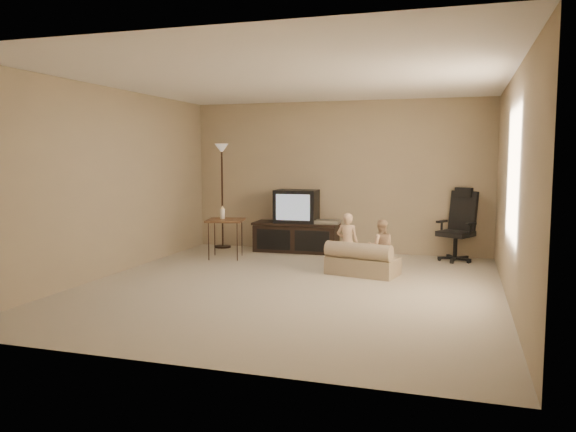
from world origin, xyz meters
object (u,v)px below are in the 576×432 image
at_px(office_chair, 458,235).
at_px(toddler_left, 347,243).
at_px(tv_stand, 297,226).
at_px(child_sofa, 361,262).
at_px(toddler_right, 381,247).
at_px(side_table, 225,220).
at_px(floor_lamp, 222,172).

relative_size(office_chair, toddler_left, 1.36).
height_order(tv_stand, office_chair, office_chair).
relative_size(tv_stand, office_chair, 1.31).
height_order(child_sofa, toddler_left, toddler_left).
bearing_deg(child_sofa, toddler_left, 163.56).
bearing_deg(toddler_right, side_table, -21.46).
distance_m(side_table, toddler_left, 2.12).
distance_m(tv_stand, floor_lamp, 1.63).
height_order(side_table, child_sofa, side_table).
xyz_separation_m(floor_lamp, toddler_right, (2.95, -1.39, -0.95)).
xyz_separation_m(tv_stand, child_sofa, (1.36, -1.56, -0.25)).
relative_size(side_table, floor_lamp, 0.46).
relative_size(tv_stand, toddler_left, 1.78).
bearing_deg(side_table, child_sofa, -16.01).
relative_size(tv_stand, side_table, 1.77).
xyz_separation_m(office_chair, child_sofa, (-1.22, -1.48, -0.22)).
bearing_deg(side_table, tv_stand, 45.07).
distance_m(floor_lamp, child_sofa, 3.35).
bearing_deg(side_table, floor_lamp, 116.21).
relative_size(tv_stand, child_sofa, 1.45).
bearing_deg(child_sofa, side_table, 176.58).
bearing_deg(office_chair, child_sofa, -101.62).
height_order(side_table, toddler_left, same).
relative_size(floor_lamp, toddler_left, 2.20).
xyz_separation_m(office_chair, toddler_left, (-1.44, -1.36, 0.01)).
bearing_deg(toddler_right, child_sofa, 28.32).
xyz_separation_m(office_chair, toddler_right, (-1.00, -1.29, -0.03)).
height_order(side_table, floor_lamp, floor_lamp).
xyz_separation_m(floor_lamp, child_sofa, (2.72, -1.58, -1.14)).
relative_size(side_table, child_sofa, 0.82).
xyz_separation_m(floor_lamp, toddler_left, (2.50, -1.46, -0.91)).
height_order(tv_stand, floor_lamp, floor_lamp).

